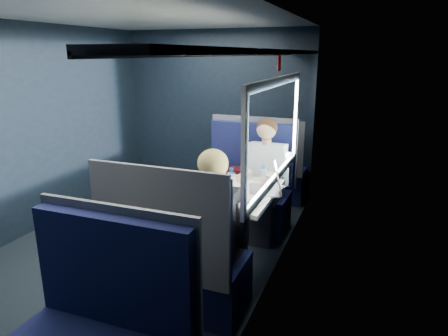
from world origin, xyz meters
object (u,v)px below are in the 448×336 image
at_px(cup, 270,180).
at_px(seat_bay_near, 245,192).
at_px(seat_row_front, 267,172).
at_px(woman, 216,223).
at_px(bottle_small, 263,176).
at_px(table, 237,199).
at_px(laptop, 270,184).
at_px(man, 264,174).
at_px(seat_bay_far, 178,264).

bearing_deg(cup, seat_bay_near, 126.65).
bearing_deg(seat_row_front, woman, -84.30).
xyz_separation_m(seat_bay_near, bottle_small, (0.37, -0.60, 0.40)).
xyz_separation_m(table, laptop, (0.29, 0.09, 0.15)).
bearing_deg(man, seat_bay_far, -99.03).
relative_size(table, seat_bay_far, 0.79).
distance_m(seat_bay_near, cup, 0.80).
height_order(table, woman, woman).
bearing_deg(table, seat_bay_near, 102.60).
height_order(seat_bay_far, man, man).
bearing_deg(woman, man, 90.00).
distance_m(seat_bay_far, man, 1.62).
relative_size(seat_bay_near, seat_row_front, 1.09).
relative_size(table, man, 0.76).
xyz_separation_m(seat_bay_near, woman, (0.26, -1.58, 0.31)).
bearing_deg(laptop, man, 109.88).
bearing_deg(woman, seat_bay_far, -146.18).
bearing_deg(bottle_small, cup, 29.18).
bearing_deg(seat_bay_far, cup, 70.75).
distance_m(woman, cup, 1.02).
xyz_separation_m(man, woman, (0.00, -1.41, 0.01)).
distance_m(table, laptop, 0.34).
height_order(table, bottle_small, bottle_small).
height_order(seat_bay_far, cup, seat_bay_far).
xyz_separation_m(seat_bay_near, cup, (0.42, -0.57, 0.36)).
xyz_separation_m(seat_bay_near, seat_bay_far, (0.01, -1.75, -0.01)).
height_order(seat_bay_near, laptop, seat_bay_near).
bearing_deg(table, laptop, 16.47).
bearing_deg(seat_bay_near, laptop, -58.37).
bearing_deg(seat_bay_near, seat_bay_far, -89.59).
relative_size(man, cup, 14.78).
height_order(seat_bay_near, woman, woman).
bearing_deg(table, bottle_small, 57.68).
height_order(seat_bay_far, woman, woman).
xyz_separation_m(table, cup, (0.23, 0.30, 0.12)).
distance_m(seat_row_front, woman, 2.54).
height_order(man, cup, man).
bearing_deg(seat_bay_near, table, -77.40).
relative_size(seat_row_front, laptop, 2.76).
distance_m(seat_bay_near, man, 0.43).
distance_m(laptop, bottle_small, 0.22).
bearing_deg(seat_row_front, seat_bay_near, -90.77).
relative_size(seat_bay_far, laptop, 3.00).
xyz_separation_m(seat_row_front, laptop, (0.47, -1.71, 0.40)).
distance_m(seat_row_front, laptop, 1.82).
xyz_separation_m(man, cup, (0.16, -0.40, 0.07)).
xyz_separation_m(man, bottle_small, (0.10, -0.43, 0.11)).
bearing_deg(woman, cup, 80.93).
bearing_deg(woman, bottle_small, 83.97).
height_order(table, seat_bay_near, seat_bay_near).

